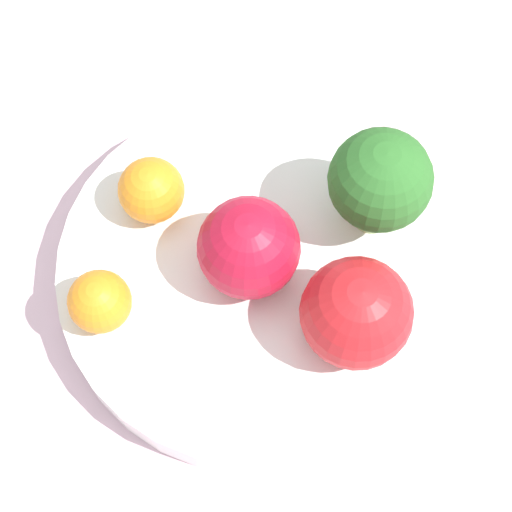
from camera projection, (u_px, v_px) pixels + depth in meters
name	position (u px, v px, depth m)	size (l,w,h in m)	color
ground_plane	(256.00, 295.00, 0.53)	(6.00, 6.00, 0.00)	gray
table_surface	(256.00, 289.00, 0.52)	(1.20, 1.20, 0.02)	silver
bowl	(256.00, 273.00, 0.50)	(0.23, 0.23, 0.03)	white
broccoli	(380.00, 182.00, 0.46)	(0.06, 0.06, 0.07)	#99C17A
apple_red	(249.00, 248.00, 0.46)	(0.06, 0.06, 0.06)	#B7142D
apple_green	(356.00, 313.00, 0.44)	(0.06, 0.06, 0.06)	red
orange_front	(100.00, 302.00, 0.45)	(0.03, 0.03, 0.03)	orange
orange_back	(151.00, 190.00, 0.48)	(0.04, 0.04, 0.04)	orange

